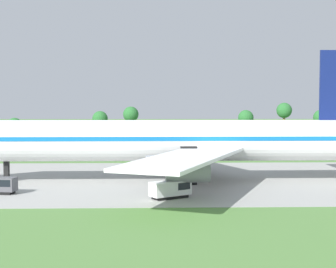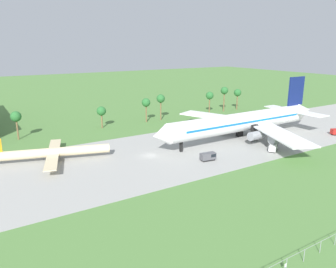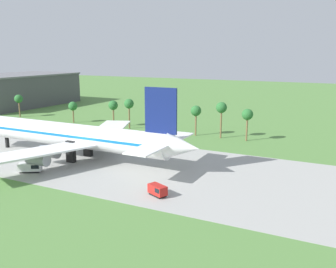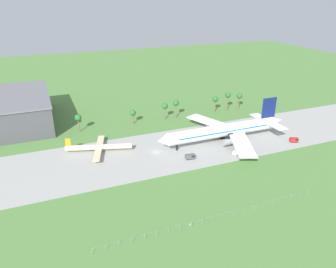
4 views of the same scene
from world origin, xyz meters
The scene contains 9 objects.
ground_plane centered at (0.00, 0.00, 0.00)m, with size 600.00×600.00×0.00m, color #517F3D.
taxiway_strip centered at (0.00, 0.00, 0.01)m, with size 320.00×44.00×0.02m.
jet_airliner centered at (36.34, -1.79, 6.19)m, with size 71.49×59.15×20.08m.
regional_aircraft centered at (-25.05, 10.53, 2.44)m, with size 30.44×27.62×7.42m.
baggage_tug centered at (12.10, -12.35, 1.19)m, with size 4.64×2.61×2.19m.
catering_van centered at (34.60, -16.08, 1.19)m, with size 5.51×4.44×2.19m.
perimeter_fence centered at (0.00, -55.00, 1.45)m, with size 80.10×0.10×2.10m.
no_stopping_sign centered at (-8.63, -55.31, 1.05)m, with size 0.44×0.08×1.68m.
palm_tree_row centered at (29.57, 39.02, 8.35)m, with size 105.24×3.60×12.06m.
Camera 2 is at (-43.75, -80.12, 31.43)m, focal length 35.00 mm.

